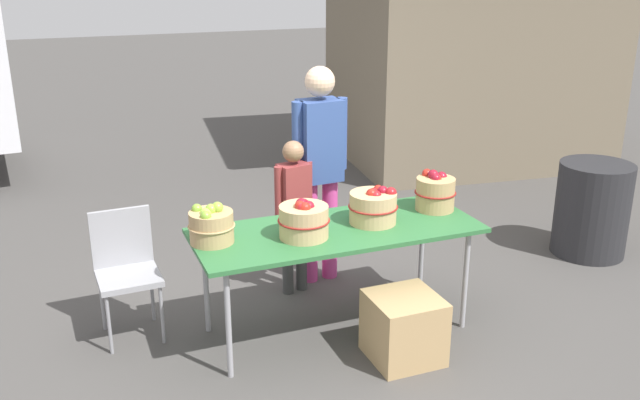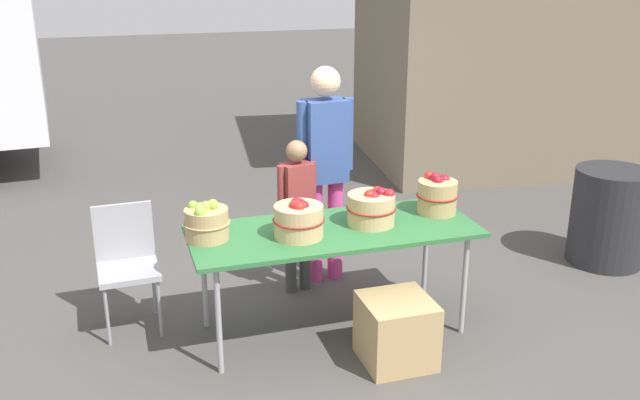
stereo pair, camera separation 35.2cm
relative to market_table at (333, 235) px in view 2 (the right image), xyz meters
name	(u,v)px [view 2 (the right image)]	position (x,y,z in m)	size (l,w,h in m)	color
ground_plane	(333,329)	(0.00, 0.00, -0.71)	(40.00, 40.00, 0.00)	#474442
market_table	(333,235)	(0.00, 0.00, 0.00)	(1.90, 0.76, 0.75)	#2D6B38
apple_basket_green_0	(206,222)	(-0.82, 0.07, 0.16)	(0.30, 0.30, 0.26)	tan
apple_basket_red_0	(299,219)	(-0.26, -0.07, 0.16)	(0.33, 0.33, 0.26)	tan
apple_basket_red_1	(372,208)	(0.27, 0.01, 0.16)	(0.34, 0.34, 0.25)	tan
apple_basket_red_2	(437,195)	(0.79, 0.08, 0.18)	(0.29, 0.29, 0.29)	tan
vendor_adult	(325,159)	(0.19, 0.79, 0.29)	(0.45, 0.24, 1.69)	#CC3F8C
child_customer	(297,204)	(-0.07, 0.66, 0.00)	(0.31, 0.20, 1.19)	#3F3F3F
food_kiosk	(497,48)	(3.27, 3.56, 0.68)	(3.82, 3.29, 2.74)	#726651
folding_chair	(127,258)	(-1.32, 0.49, -0.20)	(0.41, 0.41, 0.86)	#99999E
trash_barrel	(609,217)	(2.55, 0.41, -0.30)	(0.62, 0.62, 0.81)	#262628
produce_crate	(396,331)	(0.26, -0.50, -0.49)	(0.43, 0.43, 0.43)	tan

